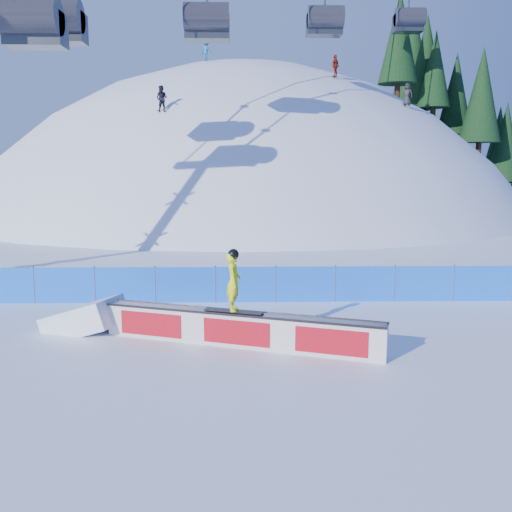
{
  "coord_description": "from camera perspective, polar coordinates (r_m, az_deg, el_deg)",
  "views": [
    {
      "loc": [
        -0.05,
        -14.12,
        4.53
      ],
      "look_at": [
        0.3,
        1.79,
        2.0
      ],
      "focal_mm": 40.0,
      "sensor_mm": 36.0,
      "label": 1
    }
  ],
  "objects": [
    {
      "name": "snow_hill",
      "position": [
        60.47,
        -1.13,
        -12.83
      ],
      "size": [
        64.0,
        64.0,
        64.0
      ],
      "color": "white",
      "rests_on": "ground"
    },
    {
      "name": "ground",
      "position": [
        14.83,
        -1.0,
        -8.75
      ],
      "size": [
        160.0,
        160.0,
        0.0
      ],
      "primitive_type": "plane",
      "color": "white",
      "rests_on": "ground"
    },
    {
      "name": "snow_ramp",
      "position": [
        16.73,
        -16.73,
        -7.06
      ],
      "size": [
        2.48,
        1.99,
        1.34
      ],
      "primitive_type": null,
      "rotation": [
        0.0,
        -0.31,
        -0.34
      ],
      "color": "white",
      "rests_on": "ground"
    },
    {
      "name": "snowboarder",
      "position": [
        14.28,
        -2.26,
        -2.52
      ],
      "size": [
        1.54,
        0.77,
        1.6
      ],
      "rotation": [
        0.0,
        0.0,
        1.53
      ],
      "color": "black",
      "rests_on": "rail_box"
    },
    {
      "name": "rail_box",
      "position": [
        14.53,
        -1.66,
        -7.33
      ],
      "size": [
        7.1,
        2.94,
        0.88
      ],
      "rotation": [
        0.0,
        0.0,
        -0.34
      ],
      "color": "silver",
      "rests_on": "ground"
    },
    {
      "name": "treeline",
      "position": [
        58.98,
        21.9,
        13.85
      ],
      "size": [
        22.5,
        12.71,
        21.63
      ],
      "color": "#311F13",
      "rests_on": "ground"
    },
    {
      "name": "distant_skiers",
      "position": [
        45.23,
        0.96,
        17.79
      ],
      "size": [
        18.66,
        12.4,
        6.83
      ],
      "color": "black",
      "rests_on": "ground"
    },
    {
      "name": "safety_fence",
      "position": [
        19.03,
        -1.07,
        -2.87
      ],
      "size": [
        22.05,
        0.05,
        1.3
      ],
      "color": "blue",
      "rests_on": "ground"
    }
  ]
}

